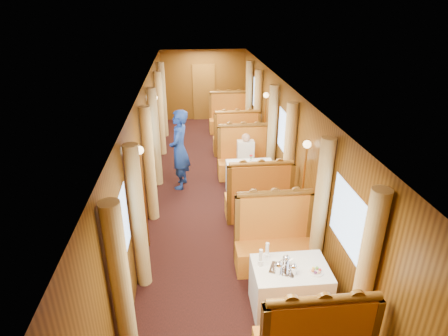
{
  "coord_description": "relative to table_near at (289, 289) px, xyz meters",
  "views": [
    {
      "loc": [
        -0.57,
        -7.51,
        4.15
      ],
      "look_at": [
        0.08,
        -0.77,
        1.05
      ],
      "focal_mm": 30.0,
      "sensor_mm": 36.0,
      "label": 1
    }
  ],
  "objects": [
    {
      "name": "table_near",
      "position": [
        0.0,
        0.0,
        0.0
      ],
      "size": [
        1.05,
        0.72,
        0.75
      ],
      "primitive_type": "cube",
      "color": "white",
      "rests_on": "floor"
    },
    {
      "name": "curtain_right_mid_b",
      "position": [
        0.63,
        4.28,
        0.8
      ],
      "size": [
        0.22,
        0.22,
        2.35
      ],
      "primitive_type": "cylinder",
      "color": "tan",
      "rests_on": "floor"
    },
    {
      "name": "fruit_plate",
      "position": [
        0.31,
        -0.13,
        0.39
      ],
      "size": [
        0.2,
        0.2,
        0.05
      ],
      "rotation": [
        0.0,
        0.0,
        -0.1
      ],
      "color": "white",
      "rests_on": "table_near"
    },
    {
      "name": "cup_inboard",
      "position": [
        -0.42,
        0.09,
        0.48
      ],
      "size": [
        0.08,
        0.08,
        0.26
      ],
      "rotation": [
        0.0,
        0.0,
        0.08
      ],
      "color": "white",
      "rests_on": "table_near"
    },
    {
      "name": "window_right_near",
      "position": [
        0.74,
        0.0,
        1.07
      ],
      "size": [
        0.01,
        1.2,
        0.9
      ],
      "primitive_type": null,
      "rotation": [
        1.57,
        0.0,
        -1.57
      ],
      "color": "#89ADDB",
      "rests_on": "wall_right"
    },
    {
      "name": "wall_right",
      "position": [
        0.75,
        3.5,
        0.88
      ],
      "size": [
        0.01,
        12.0,
        2.5
      ],
      "primitive_type": null,
      "rotation": [
        1.57,
        0.0,
        -1.57
      ],
      "color": "brown",
      "rests_on": "floor"
    },
    {
      "name": "teapot_right",
      "position": [
        -0.01,
        -0.13,
        0.44
      ],
      "size": [
        0.19,
        0.16,
        0.13
      ],
      "primitive_type": null,
      "rotation": [
        0.0,
        0.0,
        0.35
      ],
      "color": "silver",
      "rests_on": "tea_tray"
    },
    {
      "name": "floor",
      "position": [
        -0.75,
        3.5,
        -0.38
      ],
      "size": [
        3.0,
        12.0,
        0.01
      ],
      "primitive_type": null,
      "color": "black",
      "rests_on": "ground"
    },
    {
      "name": "curtain_right_far_b",
      "position": [
        0.63,
        7.78,
        0.8
      ],
      "size": [
        0.22,
        0.22,
        2.35
      ],
      "primitive_type": "cylinder",
      "color": "tan",
      "rests_on": "floor"
    },
    {
      "name": "teapot_back",
      "position": [
        -0.07,
        0.04,
        0.44
      ],
      "size": [
        0.18,
        0.15,
        0.14
      ],
      "primitive_type": null,
      "rotation": [
        0.0,
        0.0,
        0.13
      ],
      "color": "silver",
      "rests_on": "tea_tray"
    },
    {
      "name": "ceiling",
      "position": [
        -0.75,
        3.5,
        2.12
      ],
      "size": [
        3.0,
        12.0,
        0.01
      ],
      "primitive_type": null,
      "rotation": [
        3.14,
        0.0,
        0.0
      ],
      "color": "silver",
      "rests_on": "wall_left"
    },
    {
      "name": "window_left_mid",
      "position": [
        -2.24,
        3.5,
        1.07
      ],
      "size": [
        0.01,
        1.2,
        0.9
      ],
      "primitive_type": null,
      "rotation": [
        1.57,
        0.0,
        1.57
      ],
      "color": "#89ADDB",
      "rests_on": "wall_left"
    },
    {
      "name": "curtain_right_mid_a",
      "position": [
        0.63,
        2.72,
        0.8
      ],
      "size": [
        0.22,
        0.22,
        2.35
      ],
      "primitive_type": "cylinder",
      "color": "tan",
      "rests_on": "floor"
    },
    {
      "name": "curtain_left_near_a",
      "position": [
        -2.13,
        -0.78,
        0.8
      ],
      "size": [
        0.22,
        0.22,
        2.35
      ],
      "primitive_type": "cylinder",
      "color": "tan",
      "rests_on": "floor"
    },
    {
      "name": "window_left_far",
      "position": [
        -2.24,
        7.0,
        1.07
      ],
      "size": [
        0.01,
        1.2,
        0.9
      ],
      "primitive_type": null,
      "rotation": [
        1.57,
        0.0,
        1.57
      ],
      "color": "#89ADDB",
      "rests_on": "wall_left"
    },
    {
      "name": "banquette_far_aft",
      "position": [
        0.0,
        8.01,
        0.05
      ],
      "size": [
        1.3,
        0.55,
        1.34
      ],
      "color": "#B14613",
      "rests_on": "floor"
    },
    {
      "name": "passenger",
      "position": [
        -0.0,
        4.24,
        0.37
      ],
      "size": [
        0.4,
        0.44,
        0.76
      ],
      "color": "beige",
      "rests_on": "banquette_mid_aft"
    },
    {
      "name": "curtain_right_near_a",
      "position": [
        0.63,
        -0.78,
        0.8
      ],
      "size": [
        0.22,
        0.22,
        2.35
      ],
      "primitive_type": "cylinder",
      "color": "tan",
      "rests_on": "floor"
    },
    {
      "name": "window_right_mid",
      "position": [
        0.74,
        3.5,
        1.07
      ],
      "size": [
        0.01,
        1.2,
        0.9
      ],
      "primitive_type": null,
      "rotation": [
        1.57,
        0.0,
        -1.57
      ],
      "color": "#89ADDB",
      "rests_on": "wall_right"
    },
    {
      "name": "curtain_right_near_b",
      "position": [
        0.63,
        0.78,
        0.8
      ],
      "size": [
        0.22,
        0.22,
        2.35
      ],
      "primitive_type": "cylinder",
      "color": "tan",
      "rests_on": "floor"
    },
    {
      "name": "wall_left",
      "position": [
        -2.25,
        3.5,
        0.88
      ],
      "size": [
        0.01,
        12.0,
        2.5
      ],
      "primitive_type": null,
      "rotation": [
        1.57,
        0.0,
        1.57
      ],
      "color": "brown",
      "rests_on": "floor"
    },
    {
      "name": "wall_far",
      "position": [
        -0.75,
        9.5,
        0.88
      ],
      "size": [
        3.0,
        0.01,
        2.5
      ],
      "primitive_type": null,
      "rotation": [
        1.57,
        0.0,
        0.0
      ],
      "color": "brown",
      "rests_on": "floor"
    },
    {
      "name": "curtain_left_mid_a",
      "position": [
        -2.13,
        2.72,
        0.8
      ],
      "size": [
        0.22,
        0.22,
        2.35
      ],
      "primitive_type": "cylinder",
      "color": "tan",
      "rests_on": "floor"
    },
    {
      "name": "banquette_near_aft",
      "position": [
        0.0,
        1.01,
        0.05
      ],
      "size": [
        1.3,
        0.55,
        1.34
      ],
      "color": "#B14613",
      "rests_on": "floor"
    },
    {
      "name": "rose_vase_far",
      "position": [
        0.03,
        7.01,
        0.55
      ],
      "size": [
        0.06,
        0.06,
        0.36
      ],
      "rotation": [
        0.0,
        0.0,
        0.06
      ],
      "color": "silver",
      "rests_on": "table_far"
    },
    {
      "name": "banquette_mid_fwd",
      "position": [
        0.0,
        2.49,
        0.05
      ],
      "size": [
        1.3,
        0.55,
        1.34
      ],
      "color": "#B14613",
      "rests_on": "floor"
    },
    {
      "name": "teapot_left",
      "position": [
        -0.21,
        -0.1,
        0.45
      ],
      "size": [
        0.2,
        0.17,
        0.14
      ],
      "primitive_type": null,
      "rotation": [
        0.0,
        0.0,
        0.22
      ],
      "color": "silver",
      "rests_on": "tea_tray"
    },
    {
      "name": "banquette_far_fwd",
      "position": [
        0.0,
        5.99,
        0.05
      ],
      "size": [
        1.3,
        0.55,
        1.34
      ],
      "color": "#B14613",
      "rests_on": "floor"
    },
    {
      "name": "table_far",
      "position": [
        0.0,
        7.0,
        0.0
      ],
      "size": [
        1.05,
        0.72,
        0.75
      ],
      "primitive_type": "cube",
      "color": "white",
      "rests_on": "floor"
    },
    {
      "name": "sconce_right_aft",
      "position": [
        0.65,
        5.25,
        1.01
      ],
      "size": [
        0.14,
        0.14,
        1.95
      ],
      "color": "#BF8C3F",
      "rests_on": "floor"
    },
    {
      "name": "banquette_mid_aft",
      "position": [
        0.0,
        4.51,
        0.05
      ],
      "size": [
        1.3,
        0.55,
        1.34
      ],
      "color": "#B14613",
      "rests_on": "floor"
    },
    {
      "name": "curtain_left_near_b",
      "position": [
        -2.13,
        0.78,
        0.8
      ],
      "size": [
        0.22,
        0.22,
        2.35
      ],
      "primitive_type": "cylinder",
      "color": "tan",
      "rests_on": "floor"
    },
    {
      "name": "sconce_left_aft",
      "position": [
        -2.15,
        5.25,
        1.01
      ],
      "size": [
        0.14,
        0.14,
        1.95
      ],
      "color": "#BF8C3F",
      "rests_on": "floor"
    },
    {
      "name": "sconce_left_fore",
      "position": [
        -2.15,
        1.75,
        1.01
      ],
      "size": [
        0.14,
        0.14,
        1.95
      ],
      "color": "#BF8C3F",
      "rests_on": "floor"
    },
    {
      "name": "table_mid",
      "position": [
        0.0,
        3.5,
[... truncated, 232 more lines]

